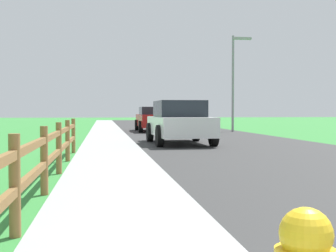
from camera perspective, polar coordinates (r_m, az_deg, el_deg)
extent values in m
plane|color=#358539|center=(24.92, -5.55, -0.88)|extent=(120.00, 120.00, 0.00)
cube|color=#343434|center=(27.30, 1.60, -0.62)|extent=(7.00, 66.00, 0.01)
cube|color=#A1A4A2|center=(26.94, -12.15, -0.70)|extent=(6.00, 66.00, 0.01)
cube|color=#358539|center=(27.08, -15.32, -0.70)|extent=(5.00, 66.00, 0.00)
sphere|color=yellow|center=(1.97, 17.27, -13.09)|extent=(0.22, 0.22, 0.22)
cube|color=gold|center=(1.96, 17.29, -11.04)|extent=(0.04, 0.04, 0.04)
cylinder|color=brown|center=(4.51, -19.06, -7.28)|extent=(0.11, 0.11, 1.00)
cylinder|color=brown|center=(6.63, -15.60, -4.33)|extent=(0.11, 0.11, 1.00)
cylinder|color=brown|center=(8.77, -13.83, -2.80)|extent=(0.11, 0.11, 1.00)
cylinder|color=brown|center=(10.92, -12.75, -1.87)|extent=(0.11, 0.11, 1.00)
cylinder|color=brown|center=(13.07, -12.04, -1.25)|extent=(0.11, 0.11, 1.00)
cube|color=brown|center=(6.64, -15.59, -4.76)|extent=(0.07, 12.97, 0.09)
cube|color=brown|center=(6.60, -15.62, -1.74)|extent=(0.07, 12.97, 0.09)
cube|color=white|center=(16.52, 1.47, -0.01)|extent=(1.95, 4.44, 0.68)
cube|color=#1E232B|center=(16.56, 1.44, 2.21)|extent=(1.69, 2.30, 0.60)
cylinder|color=black|center=(15.41, 5.86, -1.22)|extent=(0.23, 0.75, 0.75)
cylinder|color=black|center=(15.03, -1.08, -1.29)|extent=(0.23, 0.75, 0.75)
cylinder|color=black|center=(18.06, 3.59, -0.75)|extent=(0.23, 0.75, 0.75)
cylinder|color=black|center=(17.74, -2.35, -0.80)|extent=(0.23, 0.75, 0.75)
cube|color=maroon|center=(26.73, -1.80, 0.71)|extent=(1.88, 4.96, 0.73)
cube|color=#1E232B|center=(26.82, -1.82, 1.98)|extent=(1.65, 2.22, 0.45)
cylinder|color=black|center=(25.34, 0.68, -0.06)|extent=(0.22, 0.67, 0.67)
cylinder|color=black|center=(25.12, -3.52, -0.08)|extent=(0.22, 0.67, 0.67)
cylinder|color=black|center=(28.38, -0.27, 0.15)|extent=(0.22, 0.67, 0.67)
cylinder|color=black|center=(28.18, -4.02, 0.13)|extent=(0.22, 0.67, 0.67)
cylinder|color=gray|center=(26.49, 8.32, 5.37)|extent=(0.14, 0.14, 5.64)
cube|color=#999999|center=(26.95, 9.49, 11.02)|extent=(1.10, 0.20, 0.14)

